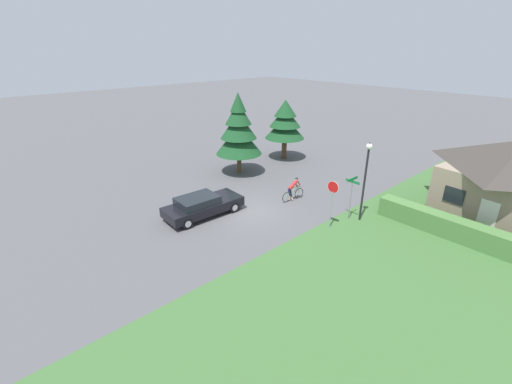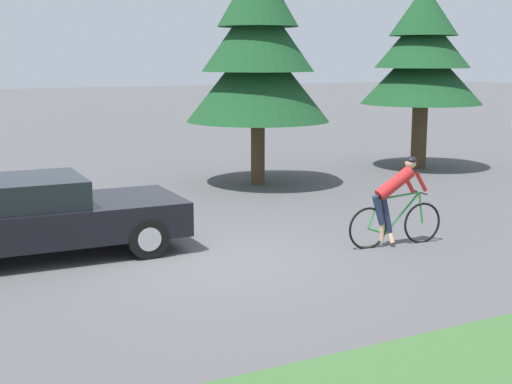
{
  "view_description": "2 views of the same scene",
  "coord_description": "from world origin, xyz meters",
  "px_view_note": "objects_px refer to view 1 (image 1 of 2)",
  "views": [
    {
      "loc": [
        14.4,
        -12.46,
        9.49
      ],
      "look_at": [
        -0.47,
        0.97,
        0.86
      ],
      "focal_mm": 24.0,
      "sensor_mm": 36.0,
      "label": 1
    },
    {
      "loc": [
        10.1,
        -4.41,
        3.16
      ],
      "look_at": [
        -0.81,
        1.31,
        0.85
      ],
      "focal_mm": 50.0,
      "sensor_mm": 36.0,
      "label": 2
    }
  ],
  "objects_px": {
    "cyclist": "(293,190)",
    "stop_sign": "(332,195)",
    "street_name_sign": "(352,191)",
    "conifer_tall_far": "(285,122)",
    "street_lamp": "(366,169)",
    "sedan_left_lane": "(202,205)",
    "conifer_tall_near": "(239,131)"
  },
  "relations": [
    {
      "from": "cyclist",
      "to": "stop_sign",
      "type": "distance_m",
      "value": 4.24
    },
    {
      "from": "street_lamp",
      "to": "conifer_tall_far",
      "type": "height_order",
      "value": "conifer_tall_far"
    },
    {
      "from": "street_lamp",
      "to": "street_name_sign",
      "type": "xyz_separation_m",
      "value": [
        -0.5,
        -0.41,
        -1.34
      ]
    },
    {
      "from": "stop_sign",
      "to": "street_lamp",
      "type": "relative_size",
      "value": 0.6
    },
    {
      "from": "sedan_left_lane",
      "to": "stop_sign",
      "type": "bearing_deg",
      "value": -51.12
    },
    {
      "from": "street_lamp",
      "to": "conifer_tall_far",
      "type": "bearing_deg",
      "value": 154.56
    },
    {
      "from": "cyclist",
      "to": "stop_sign",
      "type": "xyz_separation_m",
      "value": [
        3.88,
        -1.19,
        1.22
      ]
    },
    {
      "from": "cyclist",
      "to": "street_name_sign",
      "type": "bearing_deg",
      "value": -77.42
    },
    {
      "from": "cyclist",
      "to": "conifer_tall_far",
      "type": "bearing_deg",
      "value": 53.5
    },
    {
      "from": "sedan_left_lane",
      "to": "conifer_tall_near",
      "type": "bearing_deg",
      "value": 35.98
    },
    {
      "from": "stop_sign",
      "to": "conifer_tall_near",
      "type": "height_order",
      "value": "conifer_tall_near"
    },
    {
      "from": "stop_sign",
      "to": "street_lamp",
      "type": "bearing_deg",
      "value": -112.32
    },
    {
      "from": "stop_sign",
      "to": "conifer_tall_near",
      "type": "distance_m",
      "value": 10.64
    },
    {
      "from": "cyclist",
      "to": "stop_sign",
      "type": "height_order",
      "value": "stop_sign"
    },
    {
      "from": "cyclist",
      "to": "street_lamp",
      "type": "relative_size",
      "value": 0.38
    },
    {
      "from": "conifer_tall_near",
      "to": "conifer_tall_far",
      "type": "distance_m",
      "value": 5.46
    },
    {
      "from": "stop_sign",
      "to": "cyclist",
      "type": "bearing_deg",
      "value": -21.83
    },
    {
      "from": "conifer_tall_far",
      "to": "street_lamp",
      "type": "bearing_deg",
      "value": -25.44
    },
    {
      "from": "stop_sign",
      "to": "conifer_tall_near",
      "type": "xyz_separation_m",
      "value": [
        -10.36,
        1.95,
        1.46
      ]
    },
    {
      "from": "conifer_tall_near",
      "to": "conifer_tall_far",
      "type": "height_order",
      "value": "conifer_tall_near"
    },
    {
      "from": "stop_sign",
      "to": "street_lamp",
      "type": "height_order",
      "value": "street_lamp"
    },
    {
      "from": "street_lamp",
      "to": "conifer_tall_near",
      "type": "xyz_separation_m",
      "value": [
        -11.0,
        -0.1,
        0.26
      ]
    },
    {
      "from": "sedan_left_lane",
      "to": "street_lamp",
      "type": "relative_size",
      "value": 1.03
    },
    {
      "from": "street_name_sign",
      "to": "conifer_tall_far",
      "type": "xyz_separation_m",
      "value": [
        -10.75,
        5.77,
        1.47
      ]
    },
    {
      "from": "street_name_sign",
      "to": "conifer_tall_far",
      "type": "relative_size",
      "value": 0.5
    },
    {
      "from": "street_name_sign",
      "to": "stop_sign",
      "type": "bearing_deg",
      "value": -95.24
    },
    {
      "from": "cyclist",
      "to": "sedan_left_lane",
      "type": "bearing_deg",
      "value": 165.65
    },
    {
      "from": "sedan_left_lane",
      "to": "stop_sign",
      "type": "height_order",
      "value": "stop_sign"
    },
    {
      "from": "cyclist",
      "to": "street_lamp",
      "type": "height_order",
      "value": "street_lamp"
    },
    {
      "from": "street_lamp",
      "to": "street_name_sign",
      "type": "distance_m",
      "value": 1.49
    },
    {
      "from": "street_name_sign",
      "to": "sedan_left_lane",
      "type": "bearing_deg",
      "value": -135.16
    },
    {
      "from": "cyclist",
      "to": "conifer_tall_far",
      "type": "height_order",
      "value": "conifer_tall_far"
    }
  ]
}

